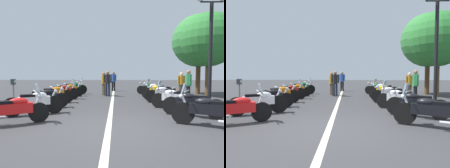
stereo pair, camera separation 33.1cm
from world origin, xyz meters
TOP-DOWN VIEW (x-y plane):
  - ground_plane at (0.00, 0.00)m, footprint 80.00×80.00m
  - lane_centre_stripe at (5.30, 0.00)m, footprint 20.01×0.16m
  - motorcycle_left_row_0 at (0.37, 2.80)m, footprint 1.18×1.88m
  - motorcycle_left_row_1 at (1.80, 2.75)m, footprint 1.14×1.92m
  - motorcycle_left_row_2 at (3.08, 2.87)m, footprint 1.10×1.94m
  - motorcycle_left_row_3 at (4.56, 2.92)m, footprint 0.98×1.92m
  - motorcycle_left_row_4 at (6.03, 2.89)m, footprint 1.01×1.91m
  - motorcycle_left_row_5 at (7.42, 2.89)m, footprint 1.10×1.93m
  - motorcycle_left_row_6 at (8.83, 2.90)m, footprint 1.09×2.01m
  - motorcycle_right_row_0 at (0.23, -2.83)m, footprint 1.20×1.97m
  - motorcycle_right_row_1 at (1.62, -2.86)m, footprint 1.17×1.92m
  - motorcycle_right_row_2 at (3.05, -2.65)m, footprint 1.11×1.82m
  - motorcycle_right_row_3 at (4.69, -2.70)m, footprint 0.89×2.02m
  - motorcycle_right_row_4 at (6.03, -2.64)m, footprint 1.13×1.88m
  - motorcycle_right_row_5 at (7.51, -2.77)m, footprint 1.04×1.98m
  - motorcycle_right_row_6 at (8.96, -2.68)m, footprint 1.04×1.92m
  - street_lamp_twin_globe at (2.86, -4.03)m, footprint 0.32×1.22m
  - parking_meter at (2.45, 3.86)m, footprint 0.18×0.14m
  - traffic_cone_0 at (6.77, -3.90)m, footprint 0.36×0.36m
  - traffic_cone_1 at (3.28, -4.23)m, footprint 0.36×0.36m
  - bystander_0 at (8.36, 0.65)m, footprint 0.48×0.32m
  - bystander_1 at (5.35, -4.07)m, footprint 0.53×0.32m
  - bystander_2 at (7.76, 0.34)m, footprint 0.32×0.53m
  - bystander_3 at (11.56, 0.01)m, footprint 0.32×0.48m
  - bystander_4 at (7.72, -4.46)m, footprint 0.32×0.51m
  - roadside_tree_0 at (7.73, -6.17)m, footprint 3.47×3.47m
  - roadside_tree_1 at (9.25, -6.16)m, footprint 3.76×3.76m

SIDE VIEW (x-z plane):
  - ground_plane at x=0.00m, z-range 0.00..0.00m
  - lane_centre_stripe at x=5.30m, z-range 0.00..0.01m
  - traffic_cone_0 at x=6.77m, z-range -0.02..0.60m
  - traffic_cone_1 at x=3.28m, z-range -0.02..0.60m
  - motorcycle_right_row_6 at x=8.96m, z-range -0.04..0.94m
  - motorcycle_left_row_5 at x=7.42m, z-range -0.04..0.94m
  - motorcycle_left_row_0 at x=0.37m, z-range -0.14..1.06m
  - motorcycle_left_row_2 at x=3.08m, z-range -0.04..0.96m
  - motorcycle_right_row_1 at x=1.62m, z-range -0.04..0.97m
  - motorcycle_right_row_3 at x=4.69m, z-range -0.04..0.97m
  - motorcycle_left_row_3 at x=4.56m, z-range -0.04..0.98m
  - motorcycle_left_row_1 at x=1.80m, z-range -0.04..0.98m
  - motorcycle_right_row_5 at x=7.51m, z-range -0.04..0.98m
  - motorcycle_right_row_2 at x=3.05m, z-range -0.14..1.08m
  - motorcycle_left_row_4 at x=6.03m, z-range -0.14..1.08m
  - motorcycle_right_row_0 at x=0.23m, z-range -0.14..1.09m
  - motorcycle_right_row_4 at x=6.03m, z-range -0.14..1.09m
  - motorcycle_left_row_6 at x=8.83m, z-range -0.14..1.09m
  - parking_meter at x=2.45m, z-range 0.25..1.54m
  - bystander_4 at x=7.72m, z-range 0.13..1.71m
  - bystander_0 at x=8.36m, z-range 0.13..1.72m
  - bystander_3 at x=11.56m, z-range 0.14..1.80m
  - bystander_2 at x=7.76m, z-range 0.14..1.81m
  - bystander_1 at x=5.35m, z-range 0.15..1.84m
  - street_lamp_twin_globe at x=2.86m, z-range 0.88..5.59m
  - roadside_tree_0 at x=7.73m, z-range 0.96..6.38m
  - roadside_tree_1 at x=9.25m, z-range 0.97..6.71m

